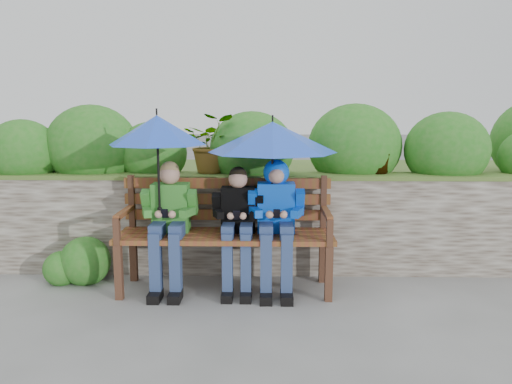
{
  "coord_description": "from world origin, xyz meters",
  "views": [
    {
      "loc": [
        0.1,
        -4.35,
        1.69
      ],
      "look_at": [
        0.0,
        0.1,
        0.95
      ],
      "focal_mm": 35.0,
      "sensor_mm": 36.0,
      "label": 1
    }
  ],
  "objects_px": {
    "park_bench": "(226,226)",
    "umbrella_right": "(273,137)",
    "boy_middle": "(238,221)",
    "umbrella_left": "(157,130)",
    "boy_left": "(169,218)",
    "boy_right": "(276,213)"
  },
  "relations": [
    {
      "from": "park_bench",
      "to": "umbrella_left",
      "type": "bearing_deg",
      "value": -168.78
    },
    {
      "from": "boy_right",
      "to": "umbrella_left",
      "type": "height_order",
      "value": "umbrella_left"
    },
    {
      "from": "park_bench",
      "to": "boy_middle",
      "type": "relative_size",
      "value": 1.72
    },
    {
      "from": "boy_right",
      "to": "umbrella_left",
      "type": "distance_m",
      "value": 1.31
    },
    {
      "from": "boy_middle",
      "to": "park_bench",
      "type": "bearing_deg",
      "value": 141.07
    },
    {
      "from": "park_bench",
      "to": "boy_left",
      "type": "xyz_separation_m",
      "value": [
        -0.52,
        -0.1,
        0.09
      ]
    },
    {
      "from": "umbrella_left",
      "to": "boy_left",
      "type": "bearing_deg",
      "value": 13.45
    },
    {
      "from": "boy_left",
      "to": "umbrella_right",
      "type": "relative_size",
      "value": 1.03
    },
    {
      "from": "boy_middle",
      "to": "umbrella_left",
      "type": "xyz_separation_m",
      "value": [
        -0.72,
        -0.02,
        0.83
      ]
    },
    {
      "from": "umbrella_left",
      "to": "park_bench",
      "type": "bearing_deg",
      "value": 11.22
    },
    {
      "from": "umbrella_left",
      "to": "umbrella_right",
      "type": "xyz_separation_m",
      "value": [
        1.03,
        0.07,
        -0.07
      ]
    },
    {
      "from": "boy_middle",
      "to": "umbrella_right",
      "type": "xyz_separation_m",
      "value": [
        0.32,
        0.05,
        0.77
      ]
    },
    {
      "from": "boy_left",
      "to": "boy_middle",
      "type": "xyz_separation_m",
      "value": [
        0.64,
        0.01,
        -0.02
      ]
    },
    {
      "from": "park_bench",
      "to": "umbrella_right",
      "type": "relative_size",
      "value": 1.7
    },
    {
      "from": "umbrella_right",
      "to": "boy_middle",
      "type": "bearing_deg",
      "value": -171.67
    },
    {
      "from": "park_bench",
      "to": "umbrella_right",
      "type": "height_order",
      "value": "umbrella_right"
    },
    {
      "from": "park_bench",
      "to": "boy_left",
      "type": "bearing_deg",
      "value": -169.13
    },
    {
      "from": "boy_middle",
      "to": "umbrella_left",
      "type": "bearing_deg",
      "value": -178.07
    },
    {
      "from": "park_bench",
      "to": "boy_right",
      "type": "xyz_separation_m",
      "value": [
        0.47,
        -0.09,
        0.14
      ]
    },
    {
      "from": "boy_right",
      "to": "umbrella_right",
      "type": "bearing_deg",
      "value": 133.15
    },
    {
      "from": "park_bench",
      "to": "umbrella_right",
      "type": "distance_m",
      "value": 0.95
    },
    {
      "from": "boy_middle",
      "to": "umbrella_right",
      "type": "height_order",
      "value": "umbrella_right"
    }
  ]
}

